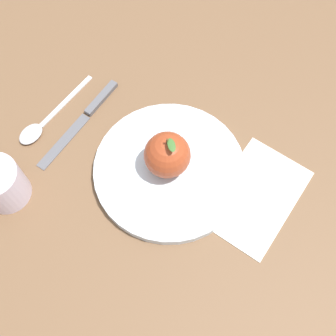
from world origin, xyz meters
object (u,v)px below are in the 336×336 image
at_px(linen_napkin, 256,196).
at_px(apple, 166,156).
at_px(spoon, 40,126).
at_px(cup, 0,183).
at_px(dinner_plate, 168,170).
at_px(knife, 85,116).

bearing_deg(linen_napkin, apple, -147.72).
bearing_deg(spoon, cup, -56.02).
bearing_deg(dinner_plate, spoon, -151.87).
distance_m(knife, spoon, 0.08).
bearing_deg(linen_napkin, dinner_plate, -146.61).
bearing_deg(dinner_plate, cup, -122.42).
distance_m(apple, spoon, 0.25).
relative_size(apple, spoon, 0.48).
xyz_separation_m(spoon, linen_napkin, (0.35, 0.20, -0.00)).
xyz_separation_m(dinner_plate, spoon, (-0.22, -0.12, -0.01)).
xyz_separation_m(apple, linen_napkin, (0.14, 0.09, -0.05)).
bearing_deg(cup, knife, 101.90).
bearing_deg(linen_napkin, cup, -131.13).
distance_m(cup, spoon, 0.14).
distance_m(dinner_plate, knife, 0.19).
height_order(cup, knife, cup).
bearing_deg(cup, dinner_plate, 57.58).
relative_size(dinner_plate, spoon, 1.39).
relative_size(dinner_plate, cup, 3.35).
distance_m(dinner_plate, spoon, 0.25).
distance_m(cup, linen_napkin, 0.42).
relative_size(cup, linen_napkin, 0.41).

